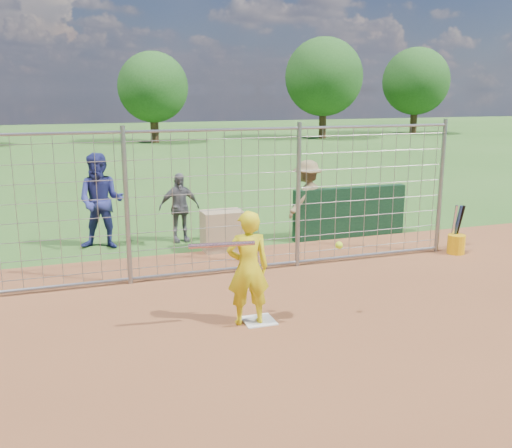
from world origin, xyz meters
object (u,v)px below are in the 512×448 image
object	(u,v)px
batter	(248,268)
bystander_c	(307,200)
equipment_bin	(222,231)
bystander_a	(101,201)
bucket_with_bats	(456,241)
bystander_b	(179,207)

from	to	relation	value
batter	bystander_c	world-z (taller)	bystander_c
batter	equipment_bin	distance (m)	3.77
bystander_c	bystander_a	bearing A→B (deg)	-40.40
bucket_with_bats	equipment_bin	bearing A→B (deg)	158.02
equipment_bin	bystander_c	bearing A→B (deg)	7.98
bystander_c	bystander_b	bearing A→B (deg)	-45.55
bystander_b	bucket_with_bats	xyz separation A→B (m)	(4.95, -2.66, -0.49)
bystander_a	bystander_b	bearing A→B (deg)	19.11
bystander_a	bystander_b	size ratio (longest dim) A/B	1.32
equipment_bin	bucket_with_bats	xyz separation A→B (m)	(4.28, -1.73, -0.15)
bystander_a	bystander_c	size ratio (longest dim) A/B	1.14
batter	bystander_b	bearing A→B (deg)	-82.76
batter	equipment_bin	world-z (taller)	batter
batter	bystander_c	bearing A→B (deg)	-116.28
bystander_b	equipment_bin	world-z (taller)	bystander_b
equipment_bin	bucket_with_bats	bearing A→B (deg)	-22.40
bystander_b	bystander_c	xyz separation A→B (m)	(2.63, -0.65, 0.12)
batter	bystander_a	distance (m)	4.89
bystander_c	equipment_bin	distance (m)	2.03
bystander_a	bucket_with_bats	world-z (taller)	bystander_a
batter	equipment_bin	xyz separation A→B (m)	(0.65, 3.69, -0.40)
bystander_c	equipment_bin	size ratio (longest dim) A/B	2.13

